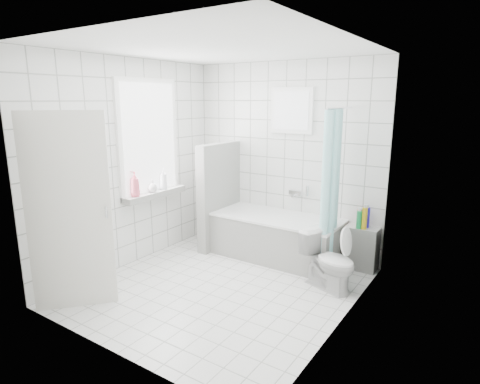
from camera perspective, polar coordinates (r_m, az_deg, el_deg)
The scene contains 19 objects.
ground at distance 4.74m, azimuth -2.64°, elevation -13.26°, with size 3.00×3.00×0.00m, color white.
ceiling at distance 4.27m, azimuth -3.03°, elevation 19.78°, with size 3.00×3.00×0.00m, color white.
wall_back at distance 5.58m, azimuth 6.36°, elevation 4.76°, with size 2.80×0.02×2.60m, color white.
wall_front at distance 3.27m, azimuth -18.61°, elevation -1.79°, with size 2.80×0.02×2.60m, color white.
wall_left at distance 5.26m, azimuth -15.24°, elevation 3.87°, with size 0.02×3.00×2.60m, color white.
wall_right at distance 3.68m, azimuth 15.02°, elevation 0.09°, with size 0.02×3.00×2.60m, color white.
window_left at distance 5.39m, azimuth -12.71°, elevation 7.44°, with size 0.01×0.90×1.40m, color white.
window_back at distance 5.44m, azimuth 7.27°, elevation 11.40°, with size 0.50×0.01×0.50m, color white.
window_sill at distance 5.48m, azimuth -11.99°, elevation -0.29°, with size 0.18×1.02×0.08m, color white.
door at distance 4.30m, azimuth -23.11°, elevation -2.81°, with size 0.04×0.80×2.00m, color silver.
bathtub at distance 5.45m, azimuth 5.23°, elevation -6.36°, with size 1.71×0.77×0.58m.
partition_wall at distance 5.76m, azimuth -2.98°, elevation -0.51°, with size 0.15×0.85×1.50m, color white.
tiled_ledge at distance 5.31m, azimuth 16.86°, elevation -7.63°, with size 0.40×0.24×0.55m, color white.
toilet at distance 4.68m, azimuth 12.58°, elevation -9.53°, with size 0.36×0.64×0.65m, color silver.
curtain_rod at distance 4.80m, azimuth 14.05°, elevation 11.51°, with size 0.02×0.02×0.80m, color silver.
shower_curtain at distance 4.78m, azimuth 12.93°, elevation 0.68°, with size 0.14×0.48×1.78m, color #45CBC7, non-canonical shape.
tub_faucet at distance 5.54m, azimuth 7.91°, elevation -0.08°, with size 0.18×0.06×0.06m, color silver.
sill_bottles at distance 5.36m, azimuth -12.86°, elevation 1.31°, with size 0.18×0.66×0.32m.
ledge_bottles at distance 5.16m, azimuth 17.05°, elevation -3.61°, with size 0.16×0.17×0.27m.
Camera 1 is at (2.52, -3.42, 2.10)m, focal length 30.00 mm.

